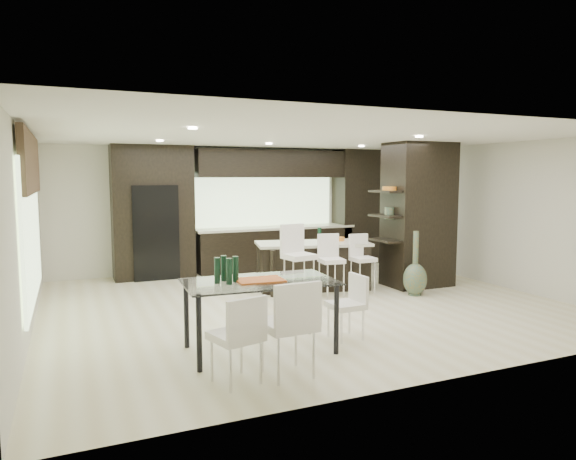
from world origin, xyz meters
name	(u,v)px	position (x,y,z in m)	size (l,w,h in m)	color
ground	(302,303)	(0.00, 0.00, 0.00)	(8.00, 8.00, 0.00)	beige
back_wall	(237,209)	(0.00, 3.50, 1.35)	(8.00, 0.02, 2.70)	beige
left_wall	(27,232)	(-4.00, 0.00, 1.35)	(0.02, 7.00, 2.70)	beige
right_wall	(491,214)	(4.00, 0.00, 1.35)	(0.02, 7.00, 2.70)	beige
ceiling	(303,137)	(0.00, 0.00, 2.70)	(8.00, 7.00, 0.02)	white
window_left	(31,230)	(-3.96, 0.20, 1.35)	(0.04, 3.20, 1.90)	#B2D199
window_back	(263,199)	(0.60, 3.46, 1.55)	(3.40, 0.04, 1.20)	#B2D199
stone_accent	(30,163)	(-3.93, 0.20, 2.25)	(0.08, 3.00, 0.80)	brown
ceiling_spots	(296,139)	(0.00, 0.25, 2.68)	(4.00, 3.00, 0.02)	white
back_cabinetry	(263,209)	(0.50, 3.17, 1.35)	(6.80, 0.68, 2.70)	black
refrigerator	(154,232)	(-1.90, 3.12, 0.95)	(0.90, 0.68, 1.90)	black
partition_column	(418,215)	(2.60, 0.40, 1.35)	(1.20, 0.80, 2.70)	black
kitchen_island	(313,265)	(0.64, 0.94, 0.43)	(2.06, 0.89, 0.86)	black
stool_left	(299,270)	(0.01, 0.16, 0.52)	(0.46, 0.46, 1.03)	white
stool_mid	(331,272)	(0.64, 0.20, 0.44)	(0.39, 0.39, 0.87)	white
stool_right	(363,270)	(1.28, 0.21, 0.42)	(0.38, 0.38, 0.85)	white
bench	(317,274)	(0.83, 1.13, 0.22)	(1.15, 0.44, 0.44)	black
floor_vase	(415,263)	(2.04, -0.28, 0.57)	(0.42, 0.42, 1.13)	#4C5B41
dining_table	(260,316)	(-1.44, -1.91, 0.43)	(1.77, 0.99, 0.85)	white
chair_near	(288,331)	(-1.44, -2.75, 0.47)	(0.51, 0.51, 0.95)	white
chair_far	(236,342)	(-1.99, -2.72, 0.42)	(0.45, 0.45, 0.84)	white
chair_end	(346,310)	(-0.27, -1.91, 0.38)	(0.41, 0.41, 0.76)	white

